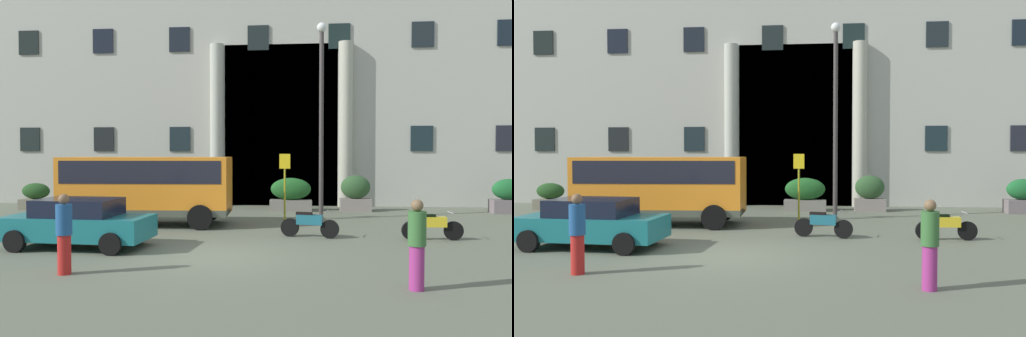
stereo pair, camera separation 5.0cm
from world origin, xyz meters
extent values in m
cube|color=#5B614F|center=(0.00, 0.00, -0.06)|extent=(80.00, 64.00, 0.12)
cube|color=#ABAC9F|center=(0.00, 17.50, 7.88)|extent=(41.35, 9.00, 15.75)
cube|color=black|center=(1.17, 13.06, 4.17)|extent=(5.84, 0.12, 8.33)
cylinder|color=#ABAFA1|center=(-2.12, 12.75, 4.17)|extent=(0.73, 0.73, 8.33)
cylinder|color=#AFAF9A|center=(4.45, 12.75, 4.17)|extent=(0.73, 0.73, 8.33)
cube|color=black|center=(-12.41, 12.96, 3.47)|extent=(1.09, 0.08, 1.27)
cube|color=black|center=(-8.27, 12.96, 3.47)|extent=(1.09, 0.08, 1.27)
cube|color=black|center=(-4.14, 12.96, 3.47)|extent=(1.09, 0.08, 1.27)
cube|color=black|center=(8.27, 12.96, 3.47)|extent=(1.09, 0.08, 1.27)
cube|color=black|center=(12.41, 12.96, 3.47)|extent=(1.09, 0.08, 1.27)
cube|color=black|center=(-12.41, 12.96, 8.66)|extent=(1.09, 0.08, 1.27)
cube|color=black|center=(-8.27, 12.96, 8.66)|extent=(1.09, 0.08, 1.27)
cube|color=black|center=(-4.14, 12.96, 8.66)|extent=(1.09, 0.08, 1.27)
cube|color=black|center=(0.00, 12.96, 8.66)|extent=(1.09, 0.08, 1.27)
cube|color=black|center=(4.14, 12.96, 8.66)|extent=(1.09, 0.08, 1.27)
cube|color=black|center=(8.27, 12.96, 8.66)|extent=(1.09, 0.08, 1.27)
cube|color=black|center=(12.41, 12.96, 8.66)|extent=(1.09, 0.08, 1.27)
cube|color=orange|center=(-3.56, 5.50, 1.52)|extent=(6.37, 2.66, 2.14)
cube|color=black|center=(-3.56, 5.50, 2.05)|extent=(6.00, 2.67, 0.83)
cube|color=black|center=(-0.50, 5.65, 1.87)|extent=(0.16, 1.98, 1.03)
cube|color=#484D40|center=(-3.56, 5.50, 0.57)|extent=(6.37, 2.70, 0.24)
cylinder|color=black|center=(-1.43, 6.78, 0.45)|extent=(0.91, 0.32, 0.90)
cylinder|color=black|center=(-1.32, 4.43, 0.45)|extent=(0.91, 0.32, 0.90)
cylinder|color=black|center=(-5.81, 6.57, 0.45)|extent=(0.91, 0.32, 0.90)
cylinder|color=black|center=(-5.70, 4.22, 0.45)|extent=(0.91, 0.32, 0.90)
cylinder|color=#9B981E|center=(1.59, 7.41, 1.33)|extent=(0.08, 0.08, 2.65)
cube|color=yellow|center=(1.59, 7.38, 2.40)|extent=(0.44, 0.03, 0.60)
cube|color=slate|center=(1.75, 10.68, 0.26)|extent=(1.98, 0.79, 0.51)
ellipsoid|color=#1F5823|center=(1.75, 10.68, 1.03)|extent=(1.90, 0.71, 1.04)
cube|color=#6E6A58|center=(-10.61, 10.22, 0.25)|extent=(1.45, 0.77, 0.50)
ellipsoid|color=#1E431B|center=(-10.61, 10.22, 0.88)|extent=(1.39, 0.70, 0.78)
cube|color=slate|center=(-4.79, 10.41, 0.24)|extent=(1.94, 0.75, 0.48)
ellipsoid|color=#21481E|center=(-4.79, 10.41, 0.88)|extent=(1.86, 0.67, 0.81)
cube|color=slate|center=(11.63, 10.66, 0.31)|extent=(1.53, 0.79, 0.62)
ellipsoid|color=#1B5C2A|center=(11.63, 10.66, 1.09)|extent=(1.47, 0.71, 0.94)
cube|color=gray|center=(4.79, 10.84, 0.29)|extent=(1.43, 0.83, 0.58)
ellipsoid|color=#2B4E29|center=(4.79, 10.84, 1.13)|extent=(1.37, 0.74, 1.10)
cube|color=#17676C|center=(-4.16, 0.78, 0.60)|extent=(4.25, 2.08, 0.66)
cube|color=black|center=(-4.16, 0.78, 1.18)|extent=(2.33, 1.75, 0.49)
cylinder|color=black|center=(-2.70, 1.62, 0.31)|extent=(0.63, 0.24, 0.62)
cylinder|color=black|center=(-2.80, -0.22, 0.31)|extent=(0.63, 0.24, 0.62)
cylinder|color=black|center=(-5.51, 1.79, 0.31)|extent=(0.63, 0.24, 0.62)
cylinder|color=black|center=(-5.62, -0.05, 0.31)|extent=(0.63, 0.24, 0.62)
cylinder|color=black|center=(7.07, 3.06, 0.30)|extent=(0.60, 0.13, 0.60)
cylinder|color=black|center=(5.76, 3.01, 0.30)|extent=(0.60, 0.15, 0.60)
cube|color=gold|center=(6.42, 3.04, 0.58)|extent=(0.85, 0.28, 0.32)
cube|color=black|center=(6.24, 3.03, 0.76)|extent=(0.53, 0.22, 0.12)
cylinder|color=#A5A5A8|center=(6.97, 3.06, 0.88)|extent=(0.05, 0.55, 0.03)
cylinder|color=black|center=(-5.57, 3.28, 0.30)|extent=(0.60, 0.13, 0.60)
cylinder|color=black|center=(-7.05, 3.22, 0.30)|extent=(0.60, 0.15, 0.60)
cube|color=silver|center=(-6.31, 3.25, 0.58)|extent=(0.95, 0.28, 0.32)
cube|color=black|center=(-6.49, 3.24, 0.76)|extent=(0.53, 0.22, 0.12)
cylinder|color=#A5A5A8|center=(-5.69, 3.28, 0.88)|extent=(0.05, 0.55, 0.03)
cylinder|color=black|center=(3.20, 3.05, 0.30)|extent=(0.61, 0.22, 0.60)
cylinder|color=black|center=(1.91, 3.32, 0.30)|extent=(0.61, 0.24, 0.60)
cube|color=#1B5C6E|center=(2.56, 3.19, 0.58)|extent=(0.88, 0.41, 0.32)
cube|color=black|center=(2.38, 3.23, 0.76)|extent=(0.55, 0.30, 0.12)
cylinder|color=#A5A5A8|center=(3.10, 3.08, 0.88)|extent=(0.14, 0.54, 0.03)
cylinder|color=#962C74|center=(4.64, -2.99, 0.45)|extent=(0.30, 0.30, 0.90)
cylinder|color=#33622F|center=(4.64, -2.99, 1.25)|extent=(0.36, 0.36, 0.69)
sphere|color=brown|center=(4.64, -2.99, 1.71)|extent=(0.24, 0.24, 0.24)
cylinder|color=#AE1F1C|center=(-3.05, -2.37, 0.45)|extent=(0.30, 0.30, 0.90)
cylinder|color=navy|center=(-3.05, -2.37, 1.25)|extent=(0.36, 0.36, 0.70)
sphere|color=brown|center=(-3.05, -2.37, 1.72)|extent=(0.24, 0.24, 0.24)
cylinder|color=#3D3836|center=(3.08, 7.71, 3.84)|extent=(0.18, 0.18, 7.68)
sphere|color=silver|center=(3.08, 7.71, 7.86)|extent=(0.40, 0.40, 0.40)
camera|label=1|loc=(2.38, -13.47, 2.79)|focal=35.91mm
camera|label=2|loc=(2.43, -13.46, 2.79)|focal=35.91mm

